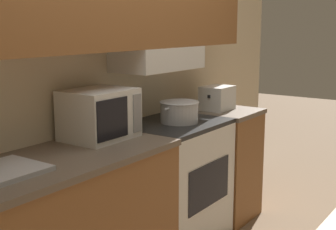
{
  "coord_description": "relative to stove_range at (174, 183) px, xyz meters",
  "views": [
    {
      "loc": [
        -2.19,
        -2.12,
        1.59
      ],
      "look_at": [
        0.05,
        -0.55,
        1.06
      ],
      "focal_mm": 50.0,
      "sensor_mm": 36.0,
      "label": 1
    }
  ],
  "objects": [
    {
      "name": "cooking_pot",
      "position": [
        0.02,
        -0.03,
        0.53
      ],
      "size": [
        0.36,
        0.28,
        0.15
      ],
      "color": "#B7BABF",
      "rests_on": "stove_range"
    },
    {
      "name": "stove_range",
      "position": [
        0.0,
        0.0,
        0.0
      ],
      "size": [
        0.76,
        0.6,
        0.91
      ],
      "color": "silver",
      "rests_on": "ground_plane"
    },
    {
      "name": "toaster",
      "position": [
        0.62,
        -0.0,
        0.55
      ],
      "size": [
        0.27,
        0.21,
        0.19
      ],
      "color": "silver",
      "rests_on": "lower_counter_right_stub"
    },
    {
      "name": "microwave",
      "position": [
        -0.65,
        0.1,
        0.6
      ],
      "size": [
        0.41,
        0.33,
        0.3
      ],
      "color": "silver",
      "rests_on": "lower_counter_main"
    },
    {
      "name": "lower_counter_right_stub",
      "position": [
        0.64,
        -0.01,
        0.0
      ],
      "size": [
        0.52,
        0.62,
        0.91
      ],
      "color": "brown",
      "rests_on": "ground_plane"
    },
    {
      "name": "wall_back",
      "position": [
        -0.47,
        0.23,
        1.04
      ],
      "size": [
        5.16,
        0.38,
        2.55
      ],
      "color": "beige",
      "rests_on": "ground_plane"
    }
  ]
}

